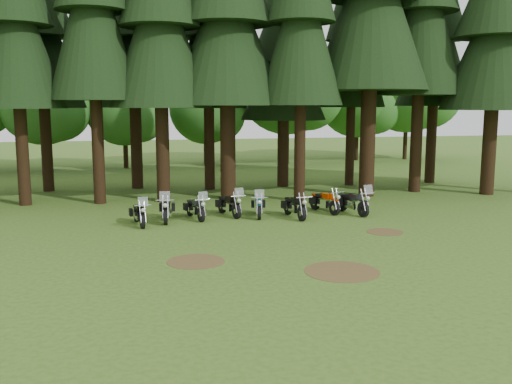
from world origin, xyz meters
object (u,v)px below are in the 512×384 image
motorcycle_0 (139,215)px  motorcycle_4 (259,206)px  motorcycle_7 (353,203)px  motorcycle_1 (167,210)px  motorcycle_5 (295,207)px  motorcycle_3 (229,205)px  motorcycle_2 (195,209)px  motorcycle_6 (324,202)px

motorcycle_0 → motorcycle_4: size_ratio=0.98×
motorcycle_0 → motorcycle_7: (9.24, 0.28, 0.05)m
motorcycle_1 → motorcycle_4: 3.95m
motorcycle_1 → motorcycle_5: bearing=1.6°
motorcycle_0 → motorcycle_1: bearing=18.5°
motorcycle_0 → motorcycle_7: motorcycle_7 is taller
motorcycle_4 → motorcycle_7: size_ratio=0.93×
motorcycle_0 → motorcycle_7: size_ratio=0.90×
motorcycle_3 → motorcycle_4: size_ratio=1.02×
motorcycle_3 → motorcycle_7: 5.44m
motorcycle_4 → motorcycle_1: bearing=-167.1°
motorcycle_2 → motorcycle_5: 4.22m
motorcycle_3 → motorcycle_0: bearing=-178.7°
motorcycle_4 → motorcycle_5: bearing=-11.3°
motorcycle_5 → motorcycle_7: 2.73m
motorcycle_3 → motorcycle_5: motorcycle_3 is taller
motorcycle_2 → motorcycle_6: bearing=-10.4°
motorcycle_1 → motorcycle_4: size_ratio=1.07×
motorcycle_0 → motorcycle_2: (2.35, 0.74, 0.01)m
motorcycle_0 → motorcycle_5: bearing=-7.7°
motorcycle_2 → motorcycle_3: bearing=1.2°
motorcycle_0 → motorcycle_5: size_ratio=0.95×
motorcycle_4 → motorcycle_6: bearing=16.0°
motorcycle_1 → motorcycle_3: bearing=17.9°
motorcycle_5 → motorcycle_6: size_ratio=1.01×
motorcycle_6 → motorcycle_4: bearing=170.0°
motorcycle_1 → motorcycle_3: size_ratio=1.04×
motorcycle_6 → motorcycle_7: (1.08, -0.65, 0.03)m
motorcycle_0 → motorcycle_2: 2.46m
motorcycle_6 → motorcycle_7: 1.26m
motorcycle_0 → motorcycle_7: 9.24m
motorcycle_3 → motorcycle_6: motorcycle_3 is taller
motorcycle_4 → motorcycle_5: size_ratio=0.97×
motorcycle_2 → motorcycle_6: size_ratio=0.97×
motorcycle_0 → motorcycle_1: motorcycle_1 is taller
motorcycle_1 → motorcycle_4: motorcycle_1 is taller
motorcycle_2 → motorcycle_7: 6.91m
motorcycle_4 → motorcycle_6: (3.09, 0.25, 0.01)m
motorcycle_2 → motorcycle_3: motorcycle_3 is taller
motorcycle_4 → motorcycle_2: bearing=-170.0°
motorcycle_0 → motorcycle_2: motorcycle_2 is taller
motorcycle_0 → motorcycle_5: (6.51, 0.08, 0.02)m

